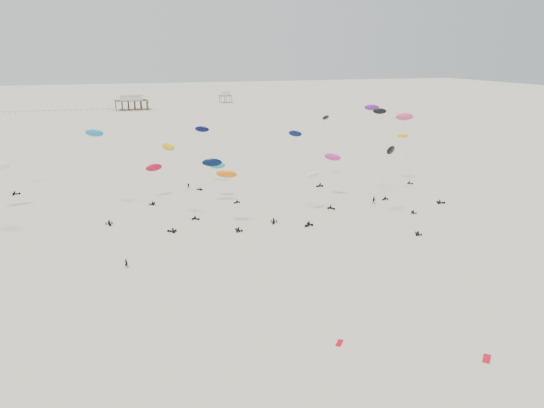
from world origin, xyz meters
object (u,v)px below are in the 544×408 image
object	(u,v)px
pavilion_small	(225,98)
rig_9	(375,131)
rig_0	(98,155)
pavilion_main	(132,103)
spectator_0	(127,268)
rig_4	(332,166)

from	to	relation	value
pavilion_small	rig_9	size ratio (longest dim) A/B	0.37
pavilion_small	rig_0	world-z (taller)	rig_0
pavilion_main	spectator_0	xyz separation A→B (m)	(-19.94, -269.82, -4.22)
rig_9	spectator_0	world-z (taller)	rig_9
rig_0	rig_9	distance (m)	69.02
pavilion_small	rig_4	distance (m)	271.84
pavilion_main	rig_0	world-z (taller)	rig_0
pavilion_small	rig_4	size ratio (longest dim) A/B	0.61
pavilion_main	spectator_0	bearing A→B (deg)	-94.23
rig_0	rig_4	bearing A→B (deg)	166.86
pavilion_main	pavilion_small	distance (m)	76.16
pavilion_small	spectator_0	distance (m)	313.03
rig_0	pavilion_small	bearing A→B (deg)	-116.97
spectator_0	rig_4	bearing A→B (deg)	-117.62
pavilion_small	rig_9	world-z (taller)	rig_9
pavilion_main	pavilion_small	xyz separation A→B (m)	(70.00, 30.00, -0.74)
pavilion_small	rig_0	distance (m)	279.93
pavilion_main	rig_4	world-z (taller)	rig_4
rig_9	rig_0	bearing A→B (deg)	63.36
rig_4	rig_9	world-z (taller)	rig_9
rig_4	spectator_0	size ratio (longest dim) A/B	7.34
rig_0	spectator_0	distance (m)	38.80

